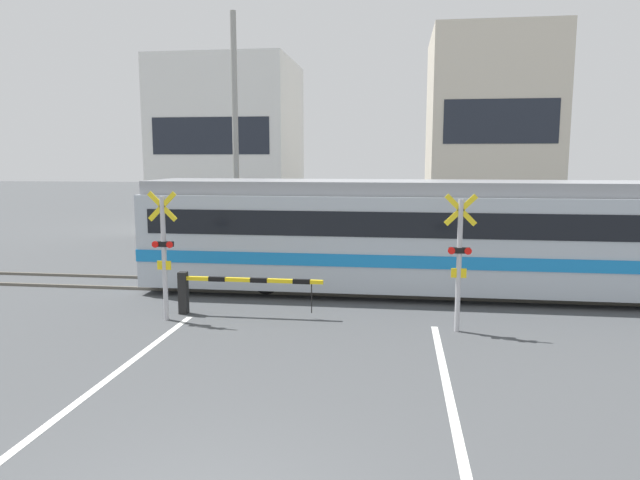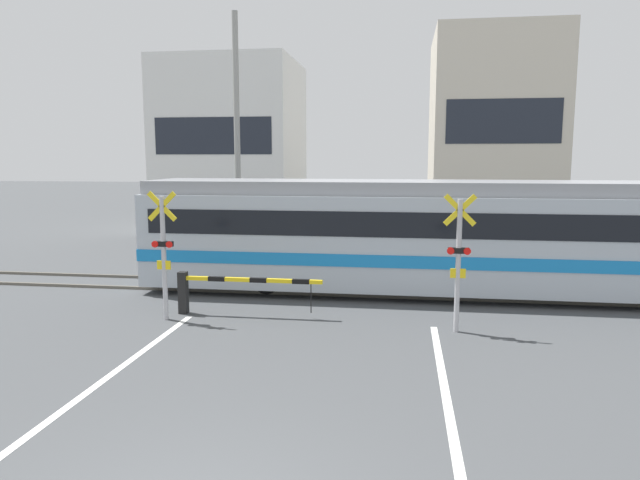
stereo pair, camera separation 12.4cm
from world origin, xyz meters
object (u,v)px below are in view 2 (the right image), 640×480
commuter_train (474,235)px  crossing_signal_left (164,250)px  crossing_barrier_far (405,253)px  crossing_signal_right (458,257)px  crossing_barrier_near (218,286)px  pedestrian (344,234)px

commuter_train → crossing_signal_left: bearing=-154.2°
crossing_barrier_far → crossing_signal_right: crossing_signal_right is taller
commuter_train → crossing_barrier_near: commuter_train is taller
commuter_train → crossing_barrier_far: 3.26m
crossing_barrier_near → crossing_signal_left: size_ratio=1.17×
commuter_train → pedestrian: size_ratio=10.37×
crossing_barrier_near → crossing_signal_right: crossing_signal_right is taller
crossing_barrier_near → crossing_signal_left: crossing_signal_left is taller
crossing_signal_left → crossing_signal_right: size_ratio=1.00×
pedestrian → commuter_train: bearing=-49.1°
crossing_barrier_near → pedestrian: pedestrian is taller
crossing_barrier_near → pedestrian: 7.82m
commuter_train → crossing_signal_left: 8.03m
commuter_train → crossing_barrier_near: 6.88m
commuter_train → crossing_barrier_near: bearing=-154.6°
crossing_signal_left → pedestrian: bearing=67.9°
crossing_barrier_near → crossing_barrier_far: same height
crossing_barrier_far → crossing_signal_left: bearing=-132.0°
crossing_barrier_near → crossing_signal_right: 5.55m
crossing_barrier_near → crossing_signal_left: bearing=-152.2°
crossing_barrier_far → crossing_signal_left: 8.17m
commuter_train → crossing_barrier_far: size_ratio=5.18×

